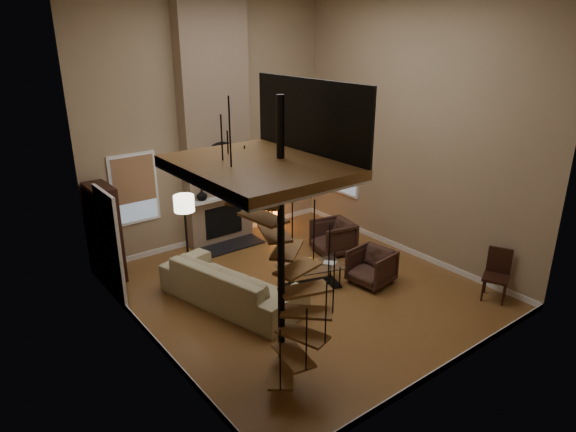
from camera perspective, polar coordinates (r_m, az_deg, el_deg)
ground at (r=9.93m, az=1.42°, el=-8.27°), size 6.00×6.50×0.01m
back_wall at (r=11.59m, az=-8.73°, el=10.22°), size 6.00×0.02×5.50m
front_wall at (r=6.81m, az=19.01°, el=2.10°), size 6.00×0.02×5.50m
left_wall at (r=7.48m, az=-16.67°, el=3.95°), size 0.02×6.50×5.50m
right_wall at (r=11.03m, az=13.96°, el=9.35°), size 0.02×6.50×5.50m
baseboard_back at (r=12.34m, az=-8.04°, el=-2.16°), size 6.00×0.02×0.12m
baseboard_front at (r=8.04m, az=16.67°, el=-16.39°), size 6.00×0.02×0.12m
baseboard_left at (r=8.61m, az=-14.76°, el=-13.45°), size 0.02×6.50×0.12m
baseboard_right at (r=11.81m, az=12.83°, el=-3.55°), size 0.02×6.50×0.12m
chimney_breast at (r=11.43m, az=-8.26°, el=10.10°), size 1.60×0.38×5.50m
hearth at (r=11.82m, az=-6.41°, el=-3.34°), size 1.50×0.60×0.04m
firebox at (r=11.85m, az=-7.25°, el=-0.54°), size 0.95×0.02×0.72m
mantel at (r=11.58m, az=-7.17°, el=2.12°), size 1.70×0.18×0.06m
mirror_frame at (r=11.41m, az=-7.51°, el=6.01°), size 0.94×0.10×0.94m
mirror_disc at (r=11.42m, az=-7.53°, el=6.02°), size 0.80×0.01×0.80m
vase_left at (r=11.32m, az=-9.71°, el=2.36°), size 0.24×0.24×0.25m
vase_right at (r=11.87m, az=-4.81°, el=3.35°), size 0.20×0.20×0.21m
window_back at (r=11.06m, az=-16.97°, el=3.05°), size 1.02×0.06×1.52m
window_right at (r=12.57m, az=6.38°, el=5.89°), size 0.06×1.02×1.52m
entry_door at (r=9.67m, az=-19.34°, el=-3.36°), size 0.10×1.05×2.16m
loft at (r=6.23m, az=-2.67°, el=6.20°), size 1.70×2.20×1.09m
spiral_stair at (r=6.88m, az=-0.71°, el=-5.25°), size 1.47×1.47×4.06m
hutch at (r=10.61m, az=-19.97°, el=-1.90°), size 0.42×0.89×1.99m
sofa at (r=9.35m, az=-6.51°, el=-7.54°), size 1.78×2.96×0.81m
armchair_near at (r=11.42m, az=5.46°, el=-2.35°), size 0.99×0.97×0.76m
armchair_far at (r=10.17m, az=9.64°, el=-5.56°), size 0.87×0.85×0.71m
coffee_table at (r=9.88m, az=2.58°, el=-6.54°), size 1.38×0.97×0.46m
bowl at (r=9.81m, az=2.41°, el=-5.33°), size 0.34×0.34×0.08m
book at (r=9.90m, az=4.72°, el=-5.36°), size 0.29×0.31×0.02m
floor_lamp at (r=10.11m, az=-11.61°, el=0.68°), size 0.40×0.40×1.71m
accent_lamp at (r=12.75m, az=-1.38°, el=-0.28°), size 0.14×0.14×0.49m
side_chair at (r=10.18m, az=22.56°, el=-5.84°), size 0.59×0.59×0.97m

